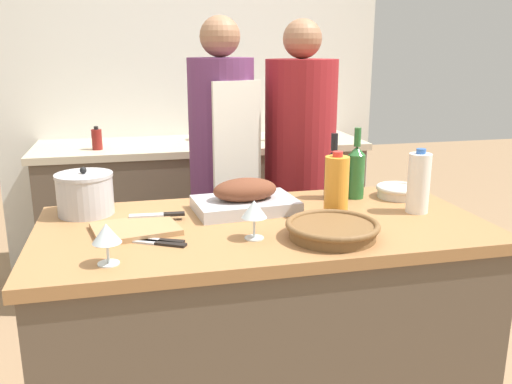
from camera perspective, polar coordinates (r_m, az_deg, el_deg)
The scene contains 22 objects.
kitchen_island at distance 2.04m, azimuth 0.75°, elevation -15.21°, with size 1.52×0.75×0.89m.
back_counter at distance 3.45m, azimuth -5.50°, elevation -2.22°, with size 1.98×0.60×0.91m.
back_wall at distance 3.65m, azimuth -6.60°, elevation 11.75°, with size 2.48×0.10×2.55m.
roasting_pan at distance 1.98m, azimuth -1.15°, elevation -0.70°, with size 0.39×0.27×0.12m.
wicker_basket at distance 1.73m, azimuth 8.05°, elevation -3.87°, with size 0.30×0.30×0.05m.
cutting_board at distance 1.81m, azimuth -12.57°, elevation -3.80°, with size 0.30×0.26×0.02m.
stock_pot at distance 2.03m, azimuth -17.54°, elevation -0.18°, with size 0.20×0.20×0.17m.
mixing_bowl at distance 2.24m, azimuth 14.75°, elevation 0.12°, with size 0.18×0.18×0.05m.
juice_jug at distance 1.91m, azimuth 8.47°, elevation 0.52°, with size 0.08×0.08×0.24m.
milk_jug at distance 2.04m, azimuth 16.75°, elevation 0.94°, with size 0.08×0.08×0.23m.
wine_bottle_green at distance 2.18m, azimuth 10.48°, elevation 2.23°, with size 0.07×0.07×0.28m.
wine_bottle_dark at distance 2.16m, azimuth 8.14°, elevation 2.00°, with size 0.07×0.07×0.26m.
wine_glass_left at distance 1.68m, azimuth -0.20°, elevation -1.93°, with size 0.08×0.08×0.12m.
wine_glass_right at distance 1.54m, azimuth -15.47°, elevation -4.34°, with size 0.08×0.08×0.12m.
knife_chef at distance 1.70m, azimuth -11.11°, elevation -5.19°, with size 0.24×0.15×0.01m.
knife_paring at distance 1.72m, azimuth -10.74°, elevation -5.03°, with size 0.21×0.12×0.01m.
knife_bread at distance 1.91m, azimuth -10.16°, elevation -2.37°, with size 0.19×0.04×0.01m.
stand_mixer at distance 3.40m, azimuth -2.68°, elevation 7.67°, with size 0.18×0.14×0.31m.
condiment_bottle_tall at distance 3.20m, azimuth -16.40°, elevation 5.35°, with size 0.06×0.06×0.13m.
condiment_bottle_short at distance 3.37m, azimuth 1.39°, elevation 6.84°, with size 0.05×0.05×0.18m.
person_cook_aproned at distance 2.65m, azimuth -3.46°, elevation 2.43°, with size 0.32×0.34×1.62m.
person_cook_guest at distance 2.75m, azimuth 4.62°, elevation 2.55°, with size 0.35×0.35×1.61m.
Camera 1 is at (-0.43, -1.71, 1.48)m, focal length 38.00 mm.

